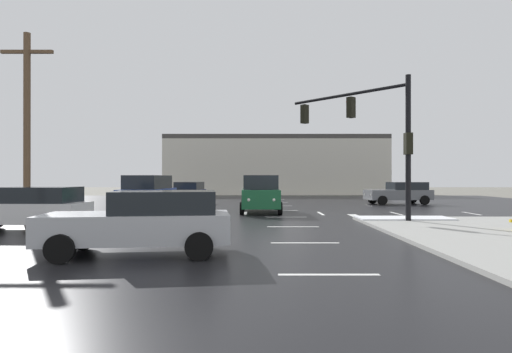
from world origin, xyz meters
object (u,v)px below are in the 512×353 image
object	(u,v)px
utility_pole_mid	(25,123)
sedan_silver	(143,221)
sedan_navy	(186,192)
suv_green	(259,193)
sedan_grey	(399,192)
sedan_white	(24,208)
traffic_signal_mast	(370,126)
suv_blue	(147,192)

from	to	relation	value
utility_pole_mid	sedan_silver	bearing A→B (deg)	-46.66
sedan_silver	sedan_navy	world-z (taller)	same
suv_green	sedan_silver	xyz separation A→B (m)	(-3.00, -12.71, -0.24)
sedan_grey	sedan_white	distance (m)	23.91
utility_pole_mid	sedan_white	bearing A→B (deg)	-61.94
traffic_signal_mast	sedan_grey	size ratio (longest dim) A/B	1.30
sedan_grey	suv_green	bearing A→B (deg)	28.33
traffic_signal_mast	sedan_silver	world-z (taller)	traffic_signal_mast
sedan_white	suv_green	xyz separation A→B (m)	(8.39, 8.25, 0.24)
sedan_grey	sedan_navy	xyz separation A→B (m)	(-15.26, 0.28, 0.00)
traffic_signal_mast	suv_blue	world-z (taller)	traffic_signal_mast
traffic_signal_mast	sedan_grey	world-z (taller)	traffic_signal_mast
sedan_navy	sedan_white	bearing A→B (deg)	-5.80
sedan_white	utility_pole_mid	distance (m)	4.71
traffic_signal_mast	suv_blue	bearing A→B (deg)	23.53
sedan_white	utility_pole_mid	world-z (taller)	utility_pole_mid
sedan_grey	sedan_navy	distance (m)	15.26
suv_green	sedan_navy	bearing A→B (deg)	-144.82
suv_blue	sedan_navy	xyz separation A→B (m)	(1.12, 6.75, -0.24)
suv_green	sedan_silver	size ratio (longest dim) A/B	1.04
sedan_white	suv_blue	world-z (taller)	suv_blue
utility_pole_mid	suv_green	bearing A→B (deg)	28.34
sedan_navy	sedan_grey	bearing A→B (deg)	94.90
sedan_grey	sedan_navy	bearing A→B (deg)	-7.20
sedan_navy	utility_pole_mid	distance (m)	13.85
suv_green	suv_blue	world-z (taller)	same
sedan_white	sedan_silver	world-z (taller)	same
sedan_navy	utility_pole_mid	bearing A→B (deg)	-14.79
sedan_silver	utility_pole_mid	world-z (taller)	utility_pole_mid
traffic_signal_mast	sedan_silver	bearing A→B (deg)	93.39
sedan_silver	utility_pole_mid	distance (m)	10.65
traffic_signal_mast	suv_green	distance (m)	7.27
sedan_grey	utility_pole_mid	xyz separation A→B (m)	(-20.02, -12.28, 3.38)
sedan_white	suv_blue	size ratio (longest dim) A/B	0.93
sedan_silver	utility_pole_mid	xyz separation A→B (m)	(-6.93, 7.35, 3.38)
utility_pole_mid	sedan_navy	bearing A→B (deg)	69.25
suv_blue	sedan_silver	world-z (taller)	suv_blue
traffic_signal_mast	suv_green	world-z (taller)	traffic_signal_mast
sedan_white	utility_pole_mid	bearing A→B (deg)	-59.60
sedan_grey	sedan_silver	xyz separation A→B (m)	(-13.09, -19.63, 0.00)
sedan_silver	sedan_navy	distance (m)	20.03
traffic_signal_mast	sedan_grey	distance (m)	12.87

